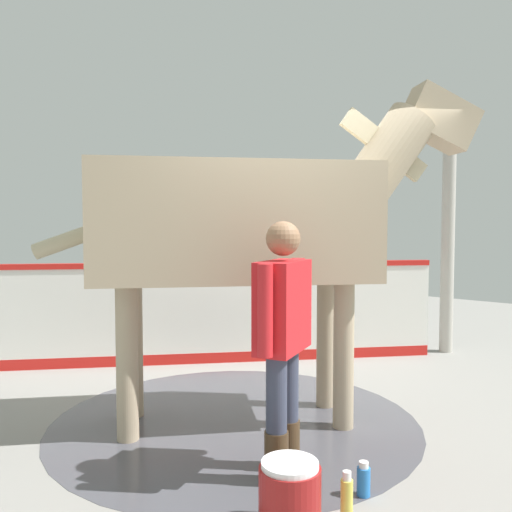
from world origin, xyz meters
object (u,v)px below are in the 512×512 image
object	(u,v)px
horse	(251,223)
handler	(283,332)
wash_bucket	(290,497)
bottle_shampoo	(347,497)
bottle_spray	(364,480)

from	to	relation	value
horse	handler	world-z (taller)	horse
wash_bucket	bottle_shampoo	world-z (taller)	wash_bucket
handler	bottle_spray	world-z (taller)	handler
wash_bucket	horse	bearing A→B (deg)	-131.74
horse	bottle_spray	distance (m)	2.03
wash_bucket	bottle_shampoo	distance (m)	0.34
bottle_spray	horse	bearing A→B (deg)	-110.36
handler	wash_bucket	world-z (taller)	handler
wash_bucket	bottle_shampoo	xyz separation A→B (m)	(-0.28, 0.17, -0.06)
horse	bottle_shampoo	distance (m)	2.12
bottle_spray	bottle_shampoo	bearing A→B (deg)	10.57
handler	bottle_spray	xyz separation A→B (m)	(-0.10, 0.52, -0.82)
horse	bottle_spray	bearing A→B (deg)	-69.11
wash_bucket	bottle_spray	size ratio (longest dim) A/B	1.79
horse	handler	xyz separation A→B (m)	(0.57, 0.76, -0.68)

